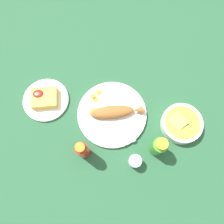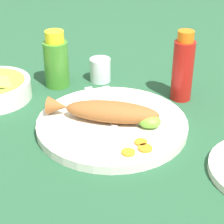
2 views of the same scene
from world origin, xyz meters
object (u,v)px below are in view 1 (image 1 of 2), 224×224
object	(u,v)px
fork_near	(123,127)
hot_sauce_bottle_red	(83,150)
fried_fish	(115,112)
fork_far	(114,131)
guacamole_bowl	(182,124)
salt_cup	(135,161)
main_plate	(112,114)
side_plate_fries	(46,100)
hot_sauce_bottle_green	(158,147)

from	to	relation	value
fork_near	hot_sauce_bottle_red	xyz separation A→B (m)	(0.17, 0.10, 0.06)
fried_fish	fork_far	bearing A→B (deg)	81.28
fried_fish	guacamole_bowl	bearing A→B (deg)	164.44
fork_far	hot_sauce_bottle_red	xyz separation A→B (m)	(0.13, 0.08, 0.06)
fork_far	salt_cup	distance (m)	0.16
main_plate	side_plate_fries	distance (m)	0.31
fried_fish	side_plate_fries	size ratio (longest dim) A/B	1.13
side_plate_fries	guacamole_bowl	xyz separation A→B (m)	(-0.59, 0.16, 0.02)
hot_sauce_bottle_red	hot_sauce_bottle_green	bearing A→B (deg)	178.63
main_plate	fried_fish	world-z (taller)	fried_fish
hot_sauce_bottle_green	fork_far	bearing A→B (deg)	-27.62
main_plate	fork_far	distance (m)	0.08
fried_fish	fork_near	distance (m)	0.07
hot_sauce_bottle_green	side_plate_fries	xyz separation A→B (m)	(0.47, -0.26, -0.06)
fork_far	salt_cup	bearing A→B (deg)	-5.87
hot_sauce_bottle_green	fork_near	bearing A→B (deg)	-38.89
fork_near	side_plate_fries	size ratio (longest dim) A/B	0.80
salt_cup	main_plate	bearing A→B (deg)	-70.61
hot_sauce_bottle_green	guacamole_bowl	world-z (taller)	hot_sauce_bottle_green
salt_cup	hot_sauce_bottle_red	bearing A→B (deg)	-14.90
main_plate	hot_sauce_bottle_green	xyz separation A→B (m)	(-0.17, 0.17, 0.06)
main_plate	guacamole_bowl	size ratio (longest dim) A/B	1.75
fork_far	side_plate_fries	distance (m)	0.34
fried_fish	hot_sauce_bottle_green	bearing A→B (deg)	132.21
main_plate	salt_cup	xyz separation A→B (m)	(-0.08, 0.22, 0.02)
main_plate	fork_far	bearing A→B (deg)	91.69
hot_sauce_bottle_green	main_plate	bearing A→B (deg)	-44.27
hot_sauce_bottle_red	hot_sauce_bottle_green	size ratio (longest dim) A/B	1.17
hot_sauce_bottle_red	fried_fish	bearing A→B (deg)	-131.03
salt_cup	fork_near	bearing A→B (deg)	-78.06
hot_sauce_bottle_green	guacamole_bowl	xyz separation A→B (m)	(-0.12, -0.10, -0.04)
main_plate	fork_far	xyz separation A→B (m)	(-0.00, 0.08, 0.01)
hot_sauce_bottle_green	salt_cup	bearing A→B (deg)	25.84
fork_far	guacamole_bowl	distance (m)	0.30
fried_fish	hot_sauce_bottle_green	size ratio (longest dim) A/B	1.67
salt_cup	fork_far	bearing A→B (deg)	-61.65
hot_sauce_bottle_red	salt_cup	xyz separation A→B (m)	(-0.20, 0.05, -0.05)
main_plate	hot_sauce_bottle_red	size ratio (longest dim) A/B	1.89
main_plate	fork_near	world-z (taller)	fork_near
main_plate	hot_sauce_bottle_green	size ratio (longest dim) A/B	2.21
side_plate_fries	fork_near	bearing A→B (deg)	155.27
hot_sauce_bottle_green	side_plate_fries	distance (m)	0.54
main_plate	fork_far	world-z (taller)	fork_far
fork_near	fork_far	bearing A→B (deg)	-102.28
hot_sauce_bottle_green	side_plate_fries	bearing A→B (deg)	-29.07
hot_sauce_bottle_red	hot_sauce_bottle_green	distance (m)	0.30
main_plate	salt_cup	bearing A→B (deg)	109.39
fork_near	hot_sauce_bottle_green	bearing A→B (deg)	19.26
fried_fish	side_plate_fries	distance (m)	0.32
hot_sauce_bottle_red	side_plate_fries	xyz separation A→B (m)	(0.17, -0.25, -0.07)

